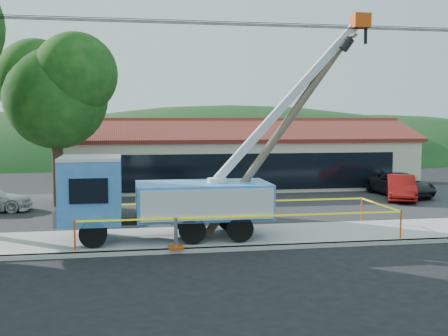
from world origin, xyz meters
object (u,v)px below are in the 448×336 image
utility_truck (161,194)px  car_red (401,202)px  car_silver (95,217)px  leaning_pole (290,118)px  car_dark (400,198)px

utility_truck → car_red: (13.83, 8.09, -1.81)m
car_silver → car_red: size_ratio=1.14×
leaning_pole → car_silver: size_ratio=1.75×
utility_truck → leaning_pole: (4.97, 0.01, 2.85)m
utility_truck → car_silver: size_ratio=2.44×
utility_truck → car_silver: bearing=114.5°
leaning_pole → utility_truck: bearing=-179.8°
utility_truck → leaning_pole: 5.73m
leaning_pole → car_red: leaning_pole is taller
car_silver → car_dark: 17.70m
utility_truck → car_silver: 6.77m
car_red → car_silver: bearing=-149.0°
car_red → utility_truck: bearing=-126.1°
car_silver → car_dark: size_ratio=0.99×
car_dark → leaning_pole: bearing=-140.0°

